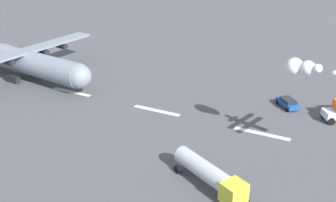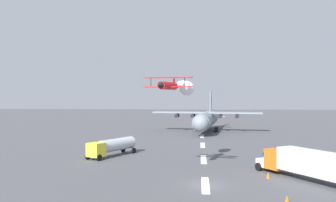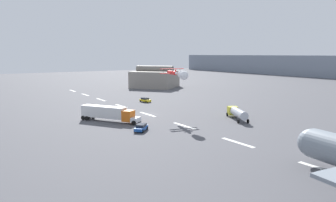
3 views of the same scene
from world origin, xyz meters
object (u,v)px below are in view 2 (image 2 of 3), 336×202
fuel_tanker_truck (112,146)px  semi_truck_orange (312,164)px  stunt_biplane_red (181,87)px  traffic_cone_near (287,199)px  followme_car_yellow (273,156)px  traffic_cone_far (268,175)px  cargo_transport_plane (206,119)px

fuel_tanker_truck → semi_truck_orange: bearing=-119.7°
stunt_biplane_red → traffic_cone_near: bearing=-146.3°
stunt_biplane_red → fuel_tanker_truck: (8.43, 12.01, -9.74)m
followme_car_yellow → traffic_cone_far: size_ratio=5.99×
fuel_tanker_truck → followme_car_yellow: size_ratio=2.26×
cargo_transport_plane → fuel_tanker_truck: (-42.08, 16.57, -1.78)m
semi_truck_orange → traffic_cone_near: 10.44m
semi_truck_orange → traffic_cone_far: 5.33m
traffic_cone_near → traffic_cone_far: 10.41m
cargo_transport_plane → traffic_cone_near: 67.46m
traffic_cone_far → followme_car_yellow: bearing=-13.9°
cargo_transport_plane → fuel_tanker_truck: 45.26m
followme_car_yellow → semi_truck_orange: bearing=-171.6°
semi_truck_orange → traffic_cone_near: (-9.02, 4.95, -1.77)m
stunt_biplane_red → semi_truck_orange: bearing=-115.2°
stunt_biplane_red → traffic_cone_far: bearing=-118.9°
fuel_tanker_truck → followme_car_yellow: fuel_tanker_truck is taller
semi_truck_orange → traffic_cone_far: size_ratio=19.76×
cargo_transport_plane → traffic_cone_far: (-56.67, -6.60, -3.16)m
cargo_transport_plane → traffic_cone_far: cargo_transport_plane is taller
cargo_transport_plane → fuel_tanker_truck: size_ratio=3.03×
followme_car_yellow → stunt_biplane_red: bearing=111.6°
semi_truck_orange → fuel_tanker_truck: size_ratio=1.46×
stunt_biplane_red → followme_car_yellow: size_ratio=2.81×
stunt_biplane_red → cargo_transport_plane: bearing=-5.2°
stunt_biplane_red → traffic_cone_far: stunt_biplane_red is taller
cargo_transport_plane → followme_car_yellow: size_ratio=6.85×
fuel_tanker_truck → traffic_cone_near: 34.03m
stunt_biplane_red → followme_car_yellow: (5.56, -14.05, -10.68)m
fuel_tanker_truck → traffic_cone_far: fuel_tanker_truck is taller
traffic_cone_near → followme_car_yellow: bearing=-7.7°
stunt_biplane_red → traffic_cone_far: size_ratio=16.84×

